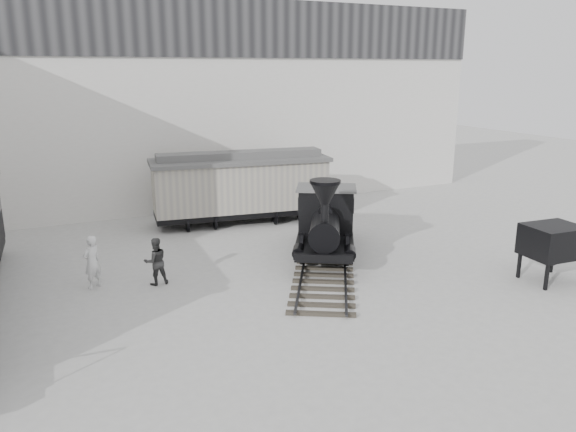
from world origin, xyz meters
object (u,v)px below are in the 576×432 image
visitor_a (92,262)px  boxcar (241,185)px  locomotive (326,226)px  coal_hopper (552,245)px  visitor_b (156,261)px

visitor_a → boxcar: bearing=-176.8°
locomotive → coal_hopper: size_ratio=4.74×
locomotive → coal_hopper: (6.08, -5.72, 0.03)m
boxcar → coal_hopper: boxcar is taller
locomotive → visitor_b: locomotive is taller
boxcar → coal_hopper: (7.26, -12.29, -0.51)m
visitor_b → coal_hopper: coal_hopper is taller
locomotive → boxcar: (-1.17, 6.57, 0.55)m
locomotive → visitor_a: 8.95m
visitor_b → coal_hopper: size_ratio=0.83×
visitor_a → locomotive: bearing=141.7°
boxcar → visitor_a: size_ratio=4.72×
visitor_b → visitor_a: bearing=-19.4°
boxcar → visitor_a: (-7.75, -5.99, -0.92)m
visitor_a → coal_hopper: coal_hopper is taller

